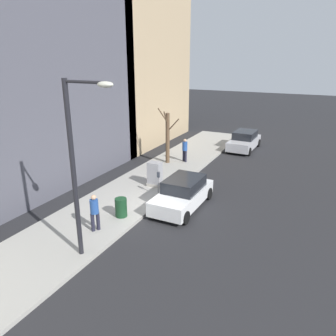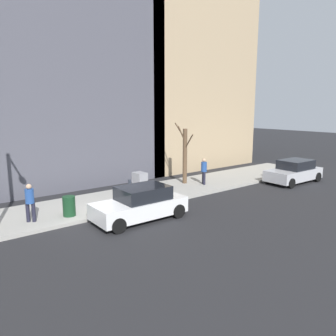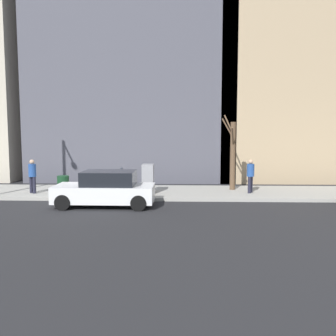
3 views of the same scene
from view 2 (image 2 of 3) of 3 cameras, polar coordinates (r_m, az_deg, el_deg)
The scene contains 12 objects.
ground_plane at distance 15.39m, azimuth -10.98°, elevation -8.57°, with size 120.00×120.00×0.00m, color #232326.
sidewalk at distance 17.09m, azimuth -14.09°, elevation -6.50°, with size 4.00×36.00×0.15m, color #9E9B93.
parked_car_silver at distance 23.53m, azimuth 21.09°, elevation -0.60°, with size 2.01×4.24×1.52m.
parked_car_white at distance 14.77m, azimuth -4.82°, elevation -6.23°, with size 1.95×4.22×1.52m.
parking_meter at distance 16.25m, azimuth -6.69°, elevation -3.82°, with size 0.14×0.10×1.35m.
utility_box at distance 17.57m, azimuth -4.91°, elevation -3.13°, with size 0.83×0.61×1.43m.
bare_tree at distance 20.92m, azimuth 2.95°, elevation 2.33°, with size 1.51×0.75×3.89m.
trash_bin at distance 15.50m, azimuth -16.85°, elevation -6.37°, with size 0.56×0.56×0.90m, color #14381E.
pedestrian_near_meter at distance 20.86m, azimuth 6.27°, elevation -0.31°, with size 0.37×0.36×1.66m.
pedestrian_midblock at distance 15.14m, azimuth -22.92°, elevation -5.25°, with size 0.36×0.36×1.66m.
office_tower_left at distance 31.14m, azimuth -0.04°, elevation 22.08°, with size 11.01×11.01×22.45m, color tan.
office_block_center at distance 26.65m, azimuth -21.95°, elevation 20.82°, with size 12.93×12.93×20.16m, color #4C4C56.
Camera 2 is at (-13.02, 6.52, 4.98)m, focal length 35.00 mm.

